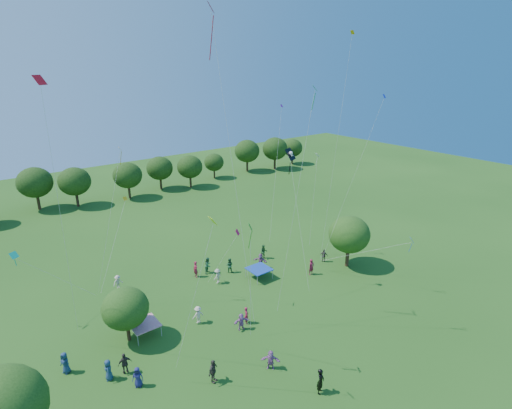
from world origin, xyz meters
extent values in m
ellipsoid|color=#285017|center=(-18.57, 12.28, 3.97)|extent=(4.84, 4.84, 4.36)
cylinder|color=#422B19|center=(-9.45, 18.72, 0.72)|extent=(0.29, 0.29, 1.43)
ellipsoid|color=#285017|center=(-9.45, 18.72, 3.00)|extent=(3.69, 3.69, 3.32)
cylinder|color=#422B19|center=(14.48, 16.18, 0.96)|extent=(0.39, 0.39, 1.92)
ellipsoid|color=#285017|center=(14.48, 16.18, 3.82)|extent=(4.48, 4.48, 4.03)
cylinder|color=#422B19|center=(-8.83, 57.29, 1.07)|extent=(0.44, 0.44, 2.14)
ellipsoid|color=#1F3E11|center=(-8.83, 57.29, 4.33)|extent=(5.14, 5.14, 4.63)
cylinder|color=#422B19|center=(-3.73, 55.12, 1.01)|extent=(0.42, 0.42, 2.03)
ellipsoid|color=#1F3E11|center=(-3.73, 55.12, 4.09)|extent=(4.86, 4.86, 4.37)
cylinder|color=#422B19|center=(4.25, 54.00, 0.98)|extent=(0.40, 0.40, 1.96)
ellipsoid|color=#1F3E11|center=(4.25, 54.00, 3.96)|extent=(4.71, 4.71, 4.24)
cylinder|color=#422B19|center=(10.62, 55.53, 0.96)|extent=(0.39, 0.39, 1.91)
ellipsoid|color=#1F3E11|center=(10.62, 55.53, 3.87)|extent=(4.59, 4.59, 4.13)
cylinder|color=#422B19|center=(15.42, 53.36, 0.94)|extent=(0.39, 0.39, 1.89)
ellipsoid|color=#1F3E11|center=(15.42, 53.36, 3.82)|extent=(4.54, 4.54, 4.08)
cylinder|color=#422B19|center=(22.08, 55.90, 0.79)|extent=(0.33, 0.33, 1.58)
ellipsoid|color=#1F3E11|center=(22.08, 55.90, 3.20)|extent=(3.80, 3.80, 3.42)
cylinder|color=#422B19|center=(30.27, 56.13, 1.07)|extent=(0.44, 0.44, 2.13)
ellipsoid|color=#1F3E11|center=(30.27, 56.13, 4.31)|extent=(5.12, 5.12, 4.61)
cylinder|color=#422B19|center=(36.10, 54.14, 1.09)|extent=(0.45, 0.45, 2.18)
ellipsoid|color=#1F3E11|center=(36.10, 54.14, 4.41)|extent=(5.24, 5.24, 4.72)
cylinder|color=#422B19|center=(42.14, 55.19, 0.91)|extent=(0.37, 0.37, 1.81)
ellipsoid|color=#1F3E11|center=(42.14, 55.19, 3.66)|extent=(4.35, 4.35, 3.91)
cube|color=#D21844|center=(-8.15, 18.52, 1.05)|extent=(2.20, 2.20, 0.08)
cylinder|color=#999999|center=(-9.15, 17.52, 0.55)|extent=(0.05, 0.05, 1.10)
cylinder|color=#999999|center=(-7.15, 17.52, 0.55)|extent=(0.05, 0.05, 1.10)
cylinder|color=#999999|center=(-9.15, 19.52, 0.55)|extent=(0.05, 0.05, 1.10)
cylinder|color=#999999|center=(-7.15, 19.52, 0.55)|extent=(0.05, 0.05, 1.10)
cube|color=#173C98|center=(5.10, 20.07, 1.05)|extent=(2.20, 2.20, 0.08)
cylinder|color=#999999|center=(4.10, 19.07, 0.55)|extent=(0.05, 0.05, 1.10)
cylinder|color=#999999|center=(6.10, 19.07, 0.55)|extent=(0.05, 0.05, 1.10)
cylinder|color=#999999|center=(4.10, 21.07, 0.55)|extent=(0.05, 0.05, 1.10)
cylinder|color=#999999|center=(6.10, 21.07, 0.55)|extent=(0.05, 0.05, 1.10)
imported|color=black|center=(-1.17, 5.33, 0.96)|extent=(0.85, 0.77, 1.92)
imported|color=navy|center=(-12.18, 15.36, 0.82)|extent=(0.65, 0.90, 1.64)
imported|color=maroon|center=(-0.54, 14.66, 0.79)|extent=(0.56, 0.69, 1.59)
imported|color=#255727|center=(8.24, 23.21, 0.86)|extent=(0.96, 0.77, 1.72)
imported|color=beige|center=(-7.37, 26.92, 0.76)|extent=(1.05, 0.58, 1.53)
imported|color=#3C3630|center=(-6.43, 10.62, 0.92)|extent=(1.18, 0.94, 1.83)
imported|color=#A7619E|center=(-2.38, 9.16, 0.76)|extent=(1.36, 1.38, 1.53)
imported|color=navy|center=(-10.78, 13.47, 0.78)|extent=(0.87, 0.78, 1.56)
imported|color=maroon|center=(9.96, 17.24, 0.89)|extent=(0.68, 0.45, 1.77)
imported|color=#29603B|center=(1.44, 24.26, 0.91)|extent=(1.01, 0.90, 1.81)
imported|color=beige|center=(-3.83, 17.25, 0.80)|extent=(1.07, 0.52, 1.60)
imported|color=#38302C|center=(-11.02, 15.26, 0.84)|extent=(1.03, 0.56, 1.69)
imported|color=#9F5C9B|center=(-1.40, 14.23, 0.75)|extent=(1.48, 0.80, 1.51)
imported|color=navy|center=(-14.42, 17.95, 0.85)|extent=(0.76, 0.95, 1.70)
imported|color=maroon|center=(-0.05, 24.33, 0.88)|extent=(0.43, 0.66, 1.76)
imported|color=#255732|center=(3.34, 22.98, 0.82)|extent=(0.87, 0.89, 1.64)
imported|color=#B0AA8C|center=(1.10, 21.85, 0.79)|extent=(1.13, 0.75, 1.59)
imported|color=#413534|center=(13.14, 18.42, 0.76)|extent=(0.85, 0.96, 1.52)
imported|color=#824C75|center=(6.55, 21.66, 0.87)|extent=(1.28, 1.71, 1.74)
cube|color=black|center=(6.49, 17.28, 13.52)|extent=(1.33, 1.07, 1.00)
cube|color=black|center=(6.49, 17.33, 12.19)|extent=(0.15, 0.27, 1.18)
sphere|color=white|center=(6.49, 17.22, 13.62)|extent=(0.37, 0.37, 0.37)
cylinder|color=white|center=(6.49, 17.22, 13.34)|extent=(0.26, 0.51, 0.33)
cylinder|color=white|center=(6.49, 17.22, 13.34)|extent=(0.26, 0.51, 0.33)
cylinder|color=beige|center=(6.21, 15.42, 7.16)|extent=(0.58, 3.73, 11.73)
cube|color=red|center=(-1.50, 17.20, 24.98)|extent=(0.83, 0.88, 0.70)
cube|color=red|center=(-1.50, 17.25, 22.98)|extent=(0.12, 0.64, 2.94)
cylinder|color=beige|center=(-1.27, 15.03, 12.97)|extent=(0.47, 4.36, 23.35)
cube|color=#DA0C42|center=(0.57, 17.37, 7.35)|extent=(0.58, 0.54, 0.48)
cylinder|color=beige|center=(-0.10, 19.01, 4.21)|extent=(1.34, 3.28, 5.84)
cube|color=orange|center=(-6.67, 23.86, 14.61)|extent=(0.26, 0.35, 0.27)
cube|color=orange|center=(-6.67, 23.91, 13.83)|extent=(0.20, 0.24, 1.14)
cylinder|color=beige|center=(-8.27, 24.42, 7.89)|extent=(3.21, 1.14, 13.18)
cube|color=#DAFC16|center=(-6.77, 9.30, 12.79)|extent=(0.40, 0.61, 0.48)
cylinder|color=beige|center=(-7.63, 10.73, 6.92)|extent=(1.74, 2.88, 11.25)
cube|color=#258718|center=(-3.63, 9.90, 11.41)|extent=(0.50, 0.59, 0.49)
cube|color=#258718|center=(-3.63, 9.95, 10.45)|extent=(0.12, 0.28, 1.23)
cylinder|color=beige|center=(-2.94, 10.85, 6.24)|extent=(1.40, 1.91, 9.89)
cube|color=blue|center=(14.76, 9.09, 5.62)|extent=(0.60, 0.61, 0.47)
cube|color=blue|center=(14.76, 9.14, 4.80)|extent=(0.07, 0.22, 0.94)
cylinder|color=beige|center=(13.06, 13.05, 3.35)|extent=(3.41, 7.94, 4.11)
cube|color=purple|center=(14.04, 27.21, 16.58)|extent=(0.43, 0.34, 0.33)
cylinder|color=beige|center=(12.01, 25.73, 8.86)|extent=(4.09, 2.97, 15.13)
cube|color=silver|center=(13.57, 20.64, 11.90)|extent=(0.49, 0.62, 0.44)
cube|color=silver|center=(13.57, 20.69, 11.14)|extent=(0.14, 0.20, 0.82)
cylinder|color=beige|center=(13.29, 20.64, 6.48)|extent=(0.59, 0.02, 10.37)
cube|color=#0BA887|center=(-15.55, 25.59, 6.82)|extent=(0.71, 0.63, 0.46)
cube|color=#0BA887|center=(-15.55, 25.64, 6.13)|extent=(0.10, 0.16, 0.62)
cylinder|color=beige|center=(-12.80, 25.28, 3.94)|extent=(5.51, 0.63, 5.28)
cube|color=red|center=(-13.00, 17.36, 20.41)|extent=(0.80, 0.75, 0.56)
cylinder|color=beige|center=(-12.88, 18.99, 10.71)|extent=(0.26, 3.27, 18.83)
cube|color=#CF950A|center=(12.80, 16.42, 23.93)|extent=(0.26, 0.42, 0.35)
cylinder|color=beige|center=(11.99, 16.79, 12.53)|extent=(1.64, 0.75, 22.46)
cube|color=gold|center=(-5.25, 28.24, 8.77)|extent=(0.45, 0.33, 0.36)
cylinder|color=beige|center=(-7.42, 26.64, 4.95)|extent=(4.36, 3.22, 7.31)
cube|color=#188746|center=(2.76, 10.99, 19.71)|extent=(0.59, 0.61, 0.41)
cube|color=#188746|center=(2.76, 11.04, 18.80)|extent=(0.08, 0.27, 1.17)
cylinder|color=beige|center=(2.13, 11.97, 10.40)|extent=(1.28, 1.98, 18.20)
cube|color=#152DDB|center=(13.19, 12.66, 18.59)|extent=(0.44, 0.32, 0.34)
cylinder|color=beige|center=(12.28, 14.91, 9.86)|extent=(1.84, 4.51, 17.13)
camera|label=1|loc=(-17.78, -8.99, 21.29)|focal=28.00mm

